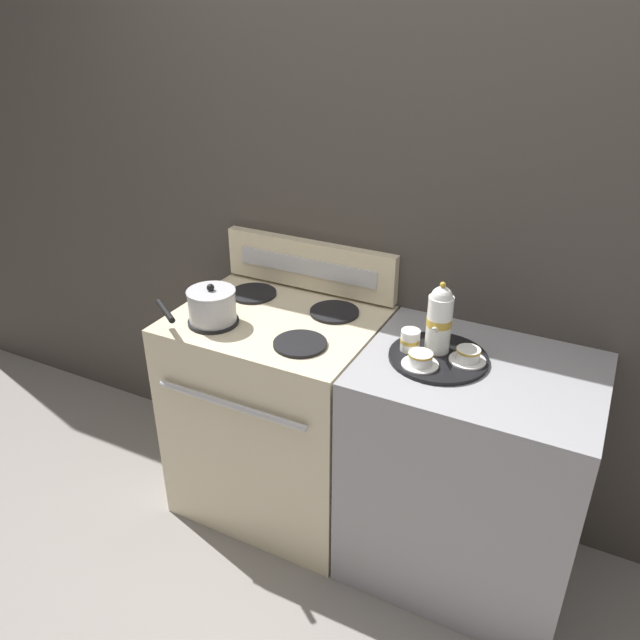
# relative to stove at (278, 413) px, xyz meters

# --- Properties ---
(ground_plane) EXTENTS (6.00, 6.00, 0.00)m
(ground_plane) POSITION_rel_stove_xyz_m (0.40, 0.00, -0.44)
(ground_plane) COLOR gray
(wall_back) EXTENTS (6.00, 0.05, 2.20)m
(wall_back) POSITION_rel_stove_xyz_m (0.40, 0.33, 0.66)
(wall_back) COLOR #423D38
(wall_back) RESTS_ON ground
(stove) EXTENTS (0.77, 0.64, 0.90)m
(stove) POSITION_rel_stove_xyz_m (0.00, 0.00, 0.00)
(stove) COLOR beige
(stove) RESTS_ON ground
(control_panel) EXTENTS (0.75, 0.05, 0.20)m
(control_panel) POSITION_rel_stove_xyz_m (0.00, 0.28, 0.55)
(control_panel) COLOR beige
(control_panel) RESTS_ON stove
(side_counter) EXTENTS (0.79, 0.61, 0.89)m
(side_counter) POSITION_rel_stove_xyz_m (0.79, 0.00, -0.00)
(side_counter) COLOR #939399
(side_counter) RESTS_ON ground
(saucepan) EXTENTS (0.26, 0.29, 0.15)m
(saucepan) POSITION_rel_stove_xyz_m (-0.19, -0.14, 0.51)
(saucepan) COLOR #B7B7BC
(saucepan) RESTS_ON stove
(serving_tray) EXTENTS (0.33, 0.33, 0.01)m
(serving_tray) POSITION_rel_stove_xyz_m (0.64, -0.01, 0.45)
(serving_tray) COLOR black
(serving_tray) RESTS_ON side_counter
(teapot) EXTENTS (0.09, 0.14, 0.25)m
(teapot) POSITION_rel_stove_xyz_m (0.62, 0.02, 0.57)
(teapot) COLOR white
(teapot) RESTS_ON serving_tray
(teacup_left) EXTENTS (0.12, 0.12, 0.05)m
(teacup_left) POSITION_rel_stove_xyz_m (0.74, -0.00, 0.48)
(teacup_left) COLOR white
(teacup_left) RESTS_ON serving_tray
(teacup_right) EXTENTS (0.12, 0.12, 0.05)m
(teacup_right) POSITION_rel_stove_xyz_m (0.61, -0.10, 0.48)
(teacup_right) COLOR white
(teacup_right) RESTS_ON serving_tray
(creamer_jug) EXTENTS (0.07, 0.07, 0.07)m
(creamer_jug) POSITION_rel_stove_xyz_m (0.54, -0.02, 0.49)
(creamer_jug) COLOR white
(creamer_jug) RESTS_ON serving_tray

